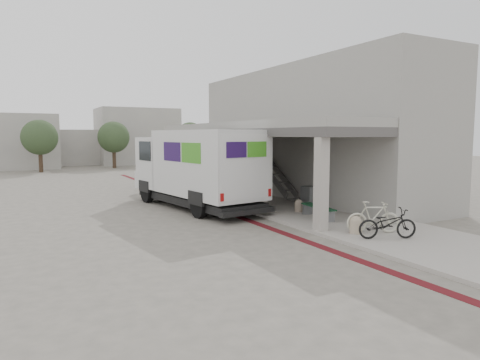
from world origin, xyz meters
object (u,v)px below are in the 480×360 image
utility_cabinet (309,198)px  bicycle_black (387,224)px  bicycle_cream (373,217)px  fedex_truck (195,167)px  bench (318,209)px

utility_cabinet → bicycle_black: size_ratio=0.55×
bicycle_black → bicycle_cream: (0.20, 0.80, 0.05)m
fedex_truck → bicycle_black: 9.48m
bench → utility_cabinet: (0.90, 1.80, 0.17)m
fedex_truck → utility_cabinet: size_ratio=8.53×
bench → utility_cabinet: size_ratio=2.03×
bench → utility_cabinet: bearing=71.4°
fedex_truck → utility_cabinet: bearing=-48.5°
fedex_truck → bicycle_black: fedex_truck is taller
bicycle_cream → utility_cabinet: bearing=14.8°
utility_cabinet → bicycle_black: 5.65m
bench → utility_cabinet: utility_cabinet is taller
fedex_truck → bench: bearing=-67.4°
bicycle_cream → fedex_truck: bearing=46.6°
fedex_truck → bicycle_cream: fedex_truck is taller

